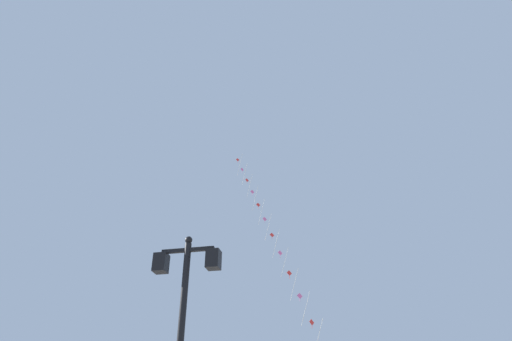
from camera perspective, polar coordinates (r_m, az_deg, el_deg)
The scene contains 2 objects.
twin_lantern_lamp_post at distance 9.34m, azimuth -9.44°, elevation -17.70°, with size 1.45×0.28×5.24m.
kite_train at distance 31.28m, azimuth 2.79°, elevation -9.86°, with size 9.87×13.38×24.60m.
Camera 1 is at (0.51, -1.79, 1.57)m, focal length 31.01 mm.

